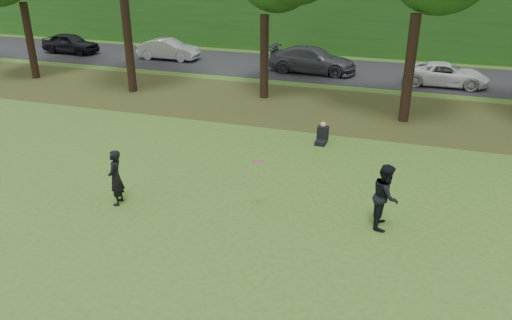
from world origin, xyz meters
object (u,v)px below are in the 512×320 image
(frisbee, at_px, (258,161))
(seated_person, at_px, (322,135))
(player_left, at_px, (116,178))
(player_right, at_px, (386,196))

(frisbee, relative_size, seated_person, 0.36)
(player_left, height_order, frisbee, frisbee)
(player_left, xyz_separation_m, player_right, (7.70, 1.21, 0.06))
(player_right, bearing_deg, frisbee, 94.93)
(player_right, relative_size, seated_person, 2.22)
(player_left, bearing_deg, frisbee, 87.55)
(player_right, distance_m, frisbee, 3.62)
(player_right, bearing_deg, seated_person, 24.49)
(player_left, height_order, player_right, player_right)
(frisbee, xyz_separation_m, seated_person, (0.64, 6.19, -1.35))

